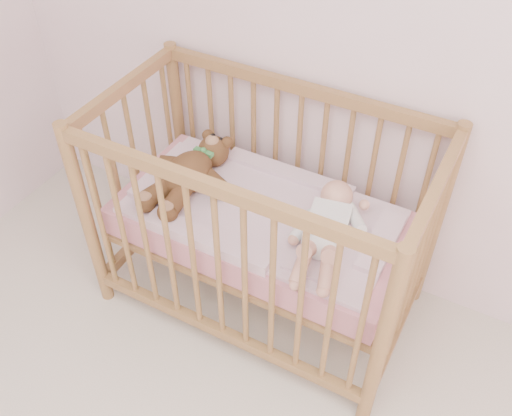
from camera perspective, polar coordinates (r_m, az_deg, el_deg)
The scene contains 6 objects.
wall_back at distance 2.13m, azimuth 18.26°, elevation 17.77°, with size 4.00×0.02×2.70m, color white.
crib at distance 2.41m, azimuth 0.56°, elevation -1.37°, with size 1.36×0.76×1.00m, color #9B6741, non-canonical shape.
mattress at distance 2.42m, azimuth 0.56°, elevation -1.62°, with size 1.22×0.62×0.13m, color pink.
blanket at distance 2.37m, azimuth 0.57°, elevation -0.33°, with size 1.10×0.58×0.06m, color #E89FBE, non-canonical shape.
baby at distance 2.22m, azimuth 7.16°, elevation -1.74°, with size 0.29×0.60×0.14m, color white, non-canonical shape.
teddy_bear at distance 2.44m, azimuth -6.83°, elevation 3.48°, with size 0.39×0.56×0.15m, color brown, non-canonical shape.
Camera 1 is at (0.32, 0.07, 2.19)m, focal length 40.00 mm.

